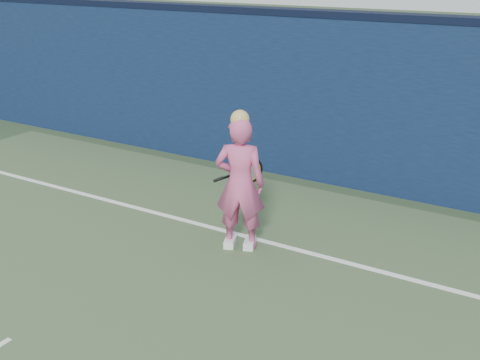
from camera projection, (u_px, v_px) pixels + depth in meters
The scene contains 4 objects.
backstop_wall at pixel (285, 96), 9.53m from camera, with size 24.00×0.40×2.50m, color #0B1834.
wall_cap at pixel (287, 12), 9.08m from camera, with size 24.00×0.42×0.10m, color black.
player at pixel (240, 183), 7.08m from camera, with size 0.69×0.58×1.71m.
racket at pixel (248, 171), 7.53m from camera, with size 0.51×0.46×0.34m.
Camera 1 is at (4.25, -1.92, 3.31)m, focal length 45.00 mm.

